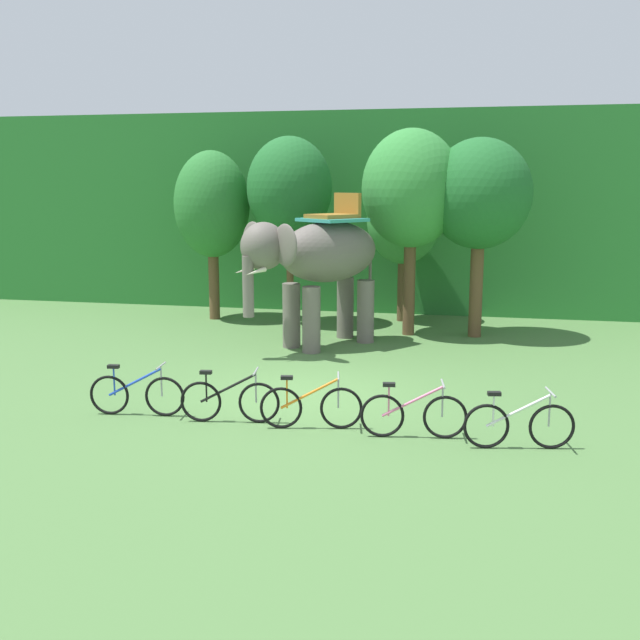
% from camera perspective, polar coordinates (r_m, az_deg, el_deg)
% --- Properties ---
extents(ground_plane, '(80.00, 80.00, 0.00)m').
position_cam_1_polar(ground_plane, '(14.33, -1.43, -5.81)').
color(ground_plane, '#4C753D').
extents(foliage_hedge, '(36.00, 6.00, 6.20)m').
position_cam_1_polar(foliage_hedge, '(25.98, 4.92, 8.45)').
color(foliage_hedge, '#28702D').
rests_on(foliage_hedge, ground).
extents(tree_center_left, '(2.21, 2.21, 4.95)m').
position_cam_1_polar(tree_center_left, '(22.13, -8.32, 8.73)').
color(tree_center_left, brown).
rests_on(tree_center_left, ground).
extents(tree_left, '(2.41, 2.41, 5.31)m').
position_cam_1_polar(tree_left, '(21.17, -2.37, 10.06)').
color(tree_left, brown).
rests_on(tree_left, ground).
extents(tree_center_right, '(2.14, 2.14, 4.26)m').
position_cam_1_polar(tree_center_right, '(21.73, 6.46, 7.63)').
color(tree_center_right, brown).
rests_on(tree_center_right, ground).
extents(tree_center, '(2.59, 2.59, 5.42)m').
position_cam_1_polar(tree_center, '(19.69, 7.04, 9.93)').
color(tree_center, brown).
rests_on(tree_center, ground).
extents(tree_right, '(2.67, 2.67, 5.17)m').
position_cam_1_polar(tree_right, '(19.73, 12.20, 9.39)').
color(tree_right, brown).
rests_on(tree_right, ground).
extents(elephant, '(3.44, 3.90, 3.78)m').
position_cam_1_polar(elephant, '(18.17, -0.09, 4.76)').
color(elephant, '#665E56').
rests_on(elephant, ground).
extents(bike_blue, '(1.70, 0.52, 0.92)m').
position_cam_1_polar(bike_blue, '(13.42, -13.94, -5.56)').
color(bike_blue, black).
rests_on(bike_blue, ground).
extents(bike_black, '(1.70, 0.52, 0.92)m').
position_cam_1_polar(bike_black, '(12.75, -6.97, -6.17)').
color(bike_black, black).
rests_on(bike_black, ground).
extents(bike_orange, '(1.69, 0.53, 0.92)m').
position_cam_1_polar(bike_orange, '(12.34, -0.71, -6.66)').
color(bike_orange, black).
rests_on(bike_orange, ground).
extents(bike_pink, '(1.70, 0.52, 0.92)m').
position_cam_1_polar(bike_pink, '(12.01, 7.20, -7.24)').
color(bike_pink, black).
rests_on(bike_pink, ground).
extents(bike_white, '(1.69, 0.52, 0.92)m').
position_cam_1_polar(bike_white, '(11.85, 15.06, -7.78)').
color(bike_white, black).
rests_on(bike_white, ground).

